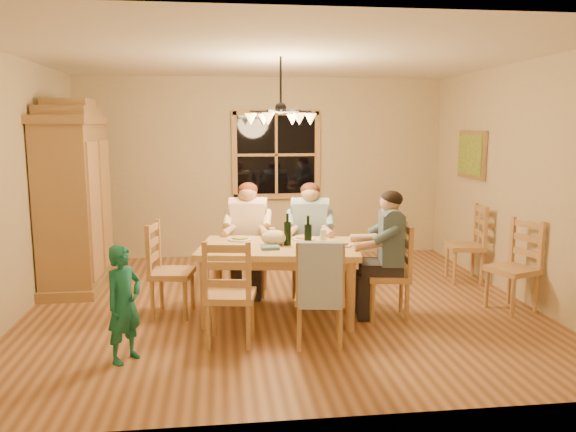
{
  "coord_description": "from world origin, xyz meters",
  "views": [
    {
      "loc": [
        -0.66,
        -6.02,
        1.97
      ],
      "look_at": [
        0.09,
        0.1,
        0.99
      ],
      "focal_mm": 35.0,
      "sensor_mm": 36.0,
      "label": 1
    }
  ],
  "objects": [
    {
      "name": "chair_near_left",
      "position": [
        -0.58,
        -1.06,
        0.3
      ],
      "size": [
        0.5,
        0.49,
        0.99
      ],
      "rotation": [
        0.0,
        0.0,
        -0.16
      ],
      "color": "#AA734B",
      "rests_on": "floor"
    },
    {
      "name": "wine_glass_a",
      "position": [
        -0.11,
        -0.13,
        0.83
      ],
      "size": [
        0.06,
        0.06,
        0.14
      ],
      "primitive_type": "cylinder",
      "color": "silver",
      "rests_on": "dining_table"
    },
    {
      "name": "wine_glass_b",
      "position": [
        0.42,
        -0.29,
        0.83
      ],
      "size": [
        0.06,
        0.06,
        0.14
      ],
      "primitive_type": "cylinder",
      "color": "silver",
      "rests_on": "dining_table"
    },
    {
      "name": "dining_table",
      "position": [
        -0.06,
        -0.37,
        0.65
      ],
      "size": [
        1.76,
        1.24,
        0.76
      ],
      "rotation": [
        0.0,
        0.0,
        -0.16
      ],
      "color": "tan",
      "rests_on": "floor"
    },
    {
      "name": "window",
      "position": [
        0.2,
        2.47,
        1.55
      ],
      "size": [
        1.3,
        0.06,
        1.3
      ],
      "color": "black",
      "rests_on": "wall_back"
    },
    {
      "name": "wall_left",
      "position": [
        -2.75,
        0.0,
        1.35
      ],
      "size": [
        0.02,
        5.0,
        2.7
      ],
      "primitive_type": "cube",
      "color": "#C4B38B",
      "rests_on": "floor"
    },
    {
      "name": "towel",
      "position": [
        0.19,
        -1.38,
        0.7
      ],
      "size": [
        0.39,
        0.16,
        0.58
      ],
      "primitive_type": "cube",
      "rotation": [
        0.0,
        0.0,
        -0.16
      ],
      "color": "#95AACA",
      "rests_on": "chair_near_right"
    },
    {
      "name": "wall_right",
      "position": [
        2.75,
        0.0,
        1.35
      ],
      "size": [
        0.02,
        5.0,
        2.7
      ],
      "primitive_type": "cube",
      "color": "#C4B38B",
      "rests_on": "floor"
    },
    {
      "name": "plate_woman",
      "position": [
        -0.45,
        -0.07,
        0.77
      ],
      "size": [
        0.26,
        0.26,
        0.02
      ],
      "primitive_type": "cylinder",
      "color": "white",
      "rests_on": "dining_table"
    },
    {
      "name": "adult_woman",
      "position": [
        -0.34,
        0.45,
        0.84
      ],
      "size": [
        0.44,
        0.48,
        0.87
      ],
      "rotation": [
        0.0,
        0.0,
        2.98
      ],
      "color": "beige",
      "rests_on": "floor"
    },
    {
      "name": "wall_back",
      "position": [
        0.0,
        2.5,
        1.35
      ],
      "size": [
        5.5,
        0.02,
        2.7
      ],
      "primitive_type": "cube",
      "color": "#C4B38B",
      "rests_on": "floor"
    },
    {
      "name": "floor",
      "position": [
        0.0,
        0.0,
        0.0
      ],
      "size": [
        5.5,
        5.5,
        0.0
      ],
      "primitive_type": "plane",
      "color": "brown",
      "rests_on": "ground"
    },
    {
      "name": "adult_slate_man",
      "position": [
        1.05,
        -0.55,
        0.84
      ],
      "size": [
        0.48,
        0.44,
        0.87
      ],
      "rotation": [
        0.0,
        0.0,
        1.41
      ],
      "color": "#455D6F",
      "rests_on": "floor"
    },
    {
      "name": "chair_end_right",
      "position": [
        1.05,
        -0.55,
        0.3
      ],
      "size": [
        0.49,
        0.5,
        0.99
      ],
      "rotation": [
        0.0,
        0.0,
        1.41
      ],
      "color": "#AA734B",
      "rests_on": "floor"
    },
    {
      "name": "wine_bottle_b",
      "position": [
        0.22,
        -0.54,
        0.93
      ],
      "size": [
        0.08,
        0.08,
        0.33
      ],
      "primitive_type": "cylinder",
      "color": "black",
      "rests_on": "dining_table"
    },
    {
      "name": "chair_spare_back",
      "position": [
        2.45,
        0.7,
        0.3
      ],
      "size": [
        0.47,
        0.49,
        0.99
      ],
      "rotation": [
        0.0,
        0.0,
        1.44
      ],
      "color": "#AA734B",
      "rests_on": "floor"
    },
    {
      "name": "wine_bottle_a",
      "position": [
        0.03,
        -0.37,
        0.93
      ],
      "size": [
        0.08,
        0.08,
        0.33
      ],
      "primitive_type": "cylinder",
      "color": "black",
      "rests_on": "dining_table"
    },
    {
      "name": "armoire",
      "position": [
        -2.42,
        1.04,
        1.06
      ],
      "size": [
        0.66,
        1.4,
        2.3
      ],
      "color": "olive",
      "rests_on": "floor"
    },
    {
      "name": "adult_plaid_man",
      "position": [
        0.38,
        0.33,
        0.84
      ],
      "size": [
        0.44,
        0.48,
        0.87
      ],
      "rotation": [
        0.0,
        0.0,
        2.98
      ],
      "color": "teal",
      "rests_on": "floor"
    },
    {
      "name": "chair_spare_front",
      "position": [
        2.45,
        -0.49,
        0.3
      ],
      "size": [
        0.54,
        0.56,
        0.99
      ],
      "rotation": [
        0.0,
        0.0,
        1.91
      ],
      "color": "#AA734B",
      "rests_on": "floor"
    },
    {
      "name": "napkin",
      "position": [
        -0.17,
        -0.54,
        0.78
      ],
      "size": [
        0.2,
        0.17,
        0.03
      ],
      "primitive_type": "cube",
      "rotation": [
        0.0,
        0.0,
        -0.16
      ],
      "color": "slate",
      "rests_on": "dining_table"
    },
    {
      "name": "ceiling",
      "position": [
        0.0,
        0.0,
        2.7
      ],
      "size": [
        5.5,
        5.0,
        0.02
      ],
      "primitive_type": "cube",
      "color": "white",
      "rests_on": "wall_back"
    },
    {
      "name": "plate_slate",
      "position": [
        0.55,
        -0.46,
        0.77
      ],
      "size": [
        0.26,
        0.26,
        0.02
      ],
      "primitive_type": "cylinder",
      "color": "white",
      "rests_on": "dining_table"
    },
    {
      "name": "chair_far_left",
      "position": [
        -0.34,
        0.45,
        0.3
      ],
      "size": [
        0.5,
        0.49,
        0.99
      ],
      "rotation": [
        0.0,
        0.0,
        2.98
      ],
      "color": "#AA734B",
      "rests_on": "floor"
    },
    {
      "name": "cloth_bundle",
      "position": [
        -0.11,
        -0.34,
        0.84
      ],
      "size": [
        0.28,
        0.22,
        0.15
      ],
      "primitive_type": "ellipsoid",
      "color": "beige",
      "rests_on": "dining_table"
    },
    {
      "name": "chair_end_left",
      "position": [
        -1.17,
        -0.19,
        0.3
      ],
      "size": [
        0.49,
        0.5,
        0.99
      ],
      "rotation": [
        0.0,
        0.0,
        -1.73
      ],
      "color": "#AA734B",
      "rests_on": "floor"
    },
    {
      "name": "chair_near_right",
      "position": [
        0.22,
        -1.19,
        0.3
      ],
      "size": [
        0.5,
        0.49,
        0.99
      ],
      "rotation": [
        0.0,
        0.0,
        -0.16
      ],
      "color": "#AA734B",
      "rests_on": "floor"
    },
    {
      "name": "painting",
      "position": [
        2.71,
        1.2,
        1.6
      ],
      "size": [
        0.06,
        0.78,
        0.64
      ],
      "color": "olive",
      "rests_on": "wall_right"
    },
    {
      "name": "chandelier",
      "position": [
        -0.0,
        0.0,
        2.08
      ],
      "size": [
        0.77,
        0.68,
        0.71
      ],
      "color": "black",
      "rests_on": "ceiling"
    },
    {
      "name": "cap",
      "position": [
        0.35,
        -0.74,
        0.82
      ],
      "size": [
        0.2,
        0.2,
        0.11
      ],
      "primitive_type": "ellipsoid",
      "color": "tan",
      "rests_on": "dining_table"
    },
    {
      "name": "plate_plaid",
      "position": [
        0.23,
        -0.11,
        0.77
      ],
      "size": [
        0.26,
        0.26,
        0.02
      ],
      "primitive_type": "cylinder",
      "color": "white",
      "rests_on": "dining_table"
    },
    {
      "name": "child",
      "position": [
        -1.48,
        -1.35,
        0.5
      ],
      "size": [
        0.41,
        0.44,
        1.0
      ],
      "primitive_type": "imported",
      "rotation": [
        0.0,
        0.0,
        0.91
      ],
      "color": "#176B59",
      "rests_on": "floor"
    },
    {
      "name": "chair_far_right",
      "position": [
        0.38,
        0.33,
        0.3
      ],
      "size": [
        0.5,
        0.49,
        0.99
      ],
      "rotation": [
        0.0,
        0.0,
        2.98
      ],
      "color": "#AA734B",
      "rests_on": "floor"
    }
  ]
}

